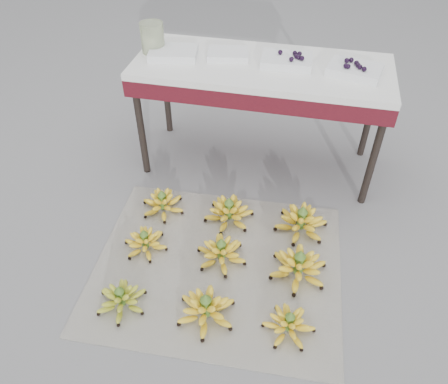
% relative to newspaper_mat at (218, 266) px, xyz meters
% --- Properties ---
extents(ground, '(60.00, 60.00, 0.00)m').
position_rel_newspaper_mat_xyz_m(ground, '(0.00, 0.04, -0.00)').
color(ground, slate).
rests_on(ground, ground).
extents(newspaper_mat, '(1.30, 1.11, 0.01)m').
position_rel_newspaper_mat_xyz_m(newspaper_mat, '(0.00, 0.00, 0.00)').
color(newspaper_mat, silver).
rests_on(newspaper_mat, ground).
extents(bunch_front_left, '(0.31, 0.31, 0.15)m').
position_rel_newspaper_mat_xyz_m(bunch_front_left, '(-0.39, -0.33, 0.05)').
color(bunch_front_left, olive).
rests_on(bunch_front_left, newspaper_mat).
extents(bunch_front_center, '(0.34, 0.34, 0.17)m').
position_rel_newspaper_mat_xyz_m(bunch_front_center, '(0.02, -0.30, 0.06)').
color(bunch_front_center, yellow).
rests_on(bunch_front_center, newspaper_mat).
extents(bunch_front_right, '(0.30, 0.30, 0.14)m').
position_rel_newspaper_mat_xyz_m(bunch_front_right, '(0.39, -0.29, 0.05)').
color(bunch_front_right, yellow).
rests_on(bunch_front_right, newspaper_mat).
extents(bunch_mid_left, '(0.30, 0.30, 0.14)m').
position_rel_newspaper_mat_xyz_m(bunch_mid_left, '(-0.40, 0.03, 0.05)').
color(bunch_mid_left, yellow).
rests_on(bunch_mid_left, newspaper_mat).
extents(bunch_mid_center, '(0.33, 0.33, 0.16)m').
position_rel_newspaper_mat_xyz_m(bunch_mid_center, '(0.01, 0.04, 0.06)').
color(bunch_mid_center, yellow).
rests_on(bunch_mid_center, newspaper_mat).
extents(bunch_mid_right, '(0.35, 0.35, 0.18)m').
position_rel_newspaper_mat_xyz_m(bunch_mid_right, '(0.41, 0.03, 0.06)').
color(bunch_mid_right, yellow).
rests_on(bunch_mid_right, newspaper_mat).
extents(bunch_back_left, '(0.30, 0.30, 0.15)m').
position_rel_newspaper_mat_xyz_m(bunch_back_left, '(-0.40, 0.33, 0.05)').
color(bunch_back_left, yellow).
rests_on(bunch_back_left, newspaper_mat).
extents(bunch_back_center, '(0.35, 0.35, 0.17)m').
position_rel_newspaper_mat_xyz_m(bunch_back_center, '(-0.01, 0.34, 0.06)').
color(bunch_back_center, yellow).
rests_on(bunch_back_center, newspaper_mat).
extents(bunch_back_right, '(0.32, 0.32, 0.18)m').
position_rel_newspaper_mat_xyz_m(bunch_back_right, '(0.39, 0.35, 0.06)').
color(bunch_back_right, yellow).
rests_on(bunch_back_right, newspaper_mat).
extents(vendor_table, '(1.45, 0.58, 0.70)m').
position_rel_newspaper_mat_xyz_m(vendor_table, '(0.05, 0.91, 0.61)').
color(vendor_table, black).
rests_on(vendor_table, ground).
extents(tray_far_left, '(0.30, 0.24, 0.04)m').
position_rel_newspaper_mat_xyz_m(tray_far_left, '(-0.46, 0.89, 0.72)').
color(tray_far_left, silver).
rests_on(tray_far_left, vendor_table).
extents(tray_left, '(0.26, 0.20, 0.04)m').
position_rel_newspaper_mat_xyz_m(tray_left, '(-0.15, 0.95, 0.71)').
color(tray_left, silver).
rests_on(tray_left, vendor_table).
extents(tray_right, '(0.29, 0.21, 0.07)m').
position_rel_newspaper_mat_xyz_m(tray_right, '(0.19, 0.93, 0.72)').
color(tray_right, silver).
rests_on(tray_right, vendor_table).
extents(tray_far_right, '(0.31, 0.26, 0.07)m').
position_rel_newspaper_mat_xyz_m(tray_far_right, '(0.55, 0.89, 0.72)').
color(tray_far_right, silver).
rests_on(tray_far_right, vendor_table).
extents(glass_jar, '(0.18, 0.18, 0.17)m').
position_rel_newspaper_mat_xyz_m(glass_jar, '(-0.59, 0.92, 0.78)').
color(glass_jar, beige).
rests_on(glass_jar, vendor_table).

